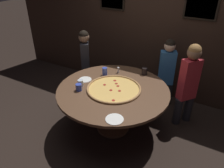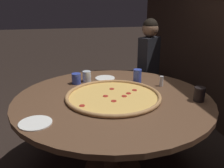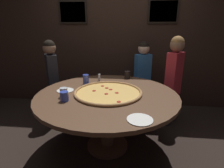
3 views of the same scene
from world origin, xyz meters
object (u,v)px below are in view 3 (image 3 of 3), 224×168
drink_cup_centre_back (86,79)px  drink_cup_far_right (127,75)px  giant_pizza (108,92)px  diner_centre_back (52,76)px  diner_side_left (142,74)px  condiment_shaker (99,77)px  drink_cup_by_shaker (64,96)px  white_plate_near_front (140,120)px  drink_cup_near_right (64,92)px  dining_table (107,103)px  diner_side_right (174,76)px  white_plate_far_back (65,90)px

drink_cup_centre_back → drink_cup_far_right: 0.66m
giant_pizza → drink_cup_centre_back: drink_cup_centre_back is taller
diner_centre_back → diner_side_left: 1.51m
drink_cup_far_right → condiment_shaker: bearing=-158.7°
drink_cup_by_shaker → white_plate_near_front: drink_cup_by_shaker is taller
drink_cup_by_shaker → drink_cup_far_right: 1.14m
giant_pizza → condiment_shaker: size_ratio=8.29×
drink_cup_by_shaker → diner_centre_back: 1.09m
white_plate_near_front → drink_cup_centre_back: bearing=126.9°
drink_cup_by_shaker → diner_centre_back: (-0.55, 0.94, -0.05)m
drink_cup_near_right → drink_cup_far_right: size_ratio=0.92×
drink_cup_far_right → diner_side_left: size_ratio=0.09×
giant_pizza → drink_cup_near_right: (-0.48, -0.17, 0.04)m
condiment_shaker → diner_centre_back: size_ratio=0.07×
giant_pizza → dining_table: bearing=-173.0°
drink_cup_near_right → dining_table: bearing=20.1°
condiment_shaker → diner_side_right: bearing=10.9°
dining_table → diner_side_left: 1.18m
drink_cup_centre_back → white_plate_near_front: bearing=-53.1°
dining_table → giant_pizza: (0.01, 0.00, 0.14)m
giant_pizza → drink_cup_far_right: (0.21, 0.66, 0.04)m
giant_pizza → white_plate_near_front: (0.34, -0.60, -0.01)m
white_plate_far_back → diner_centre_back: size_ratio=0.16×
drink_cup_far_right → diner_side_right: diner_side_right is taller
drink_cup_centre_back → diner_side_left: (0.81, 0.76, -0.09)m
drink_cup_far_right → condiment_shaker: size_ratio=1.19×
dining_table → drink_cup_by_shaker: size_ratio=16.21×
drink_cup_far_right → drink_cup_by_shaker: bearing=-124.2°
white_plate_near_front → condiment_shaker: 1.23m
drink_cup_far_right → diner_side_right: size_ratio=0.08×
drink_cup_near_right → drink_cup_far_right: (0.69, 0.83, 0.00)m
dining_table → white_plate_near_front: bearing=-59.4°
drink_cup_by_shaker → diner_side_left: diner_side_left is taller
giant_pizza → drink_cup_far_right: 0.70m
drink_cup_near_right → drink_cup_by_shaker: bearing=-66.9°
white_plate_near_front → white_plate_far_back: (-0.88, 0.63, 0.00)m
drink_cup_by_shaker → white_plate_near_front: 0.84m
dining_table → drink_cup_near_right: drink_cup_near_right is taller
drink_cup_centre_back → condiment_shaker: (0.15, 0.19, -0.02)m
white_plate_far_back → condiment_shaker: condiment_shaker is taller
white_plate_far_back → drink_cup_centre_back: bearing=56.8°
dining_table → drink_cup_by_shaker: drink_cup_by_shaker is taller
drink_cup_far_right → diner_centre_back: 1.20m
giant_pizza → diner_side_left: (0.47, 1.07, -0.03)m
dining_table → white_plate_far_back: size_ratio=8.17×
drink_cup_far_right → diner_side_right: bearing=4.5°
drink_cup_far_right → white_plate_far_back: 0.98m
giant_pizza → drink_cup_far_right: bearing=72.4°
condiment_shaker → drink_cup_near_right: bearing=-112.5°
giant_pizza → diner_side_right: diner_side_right is taller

